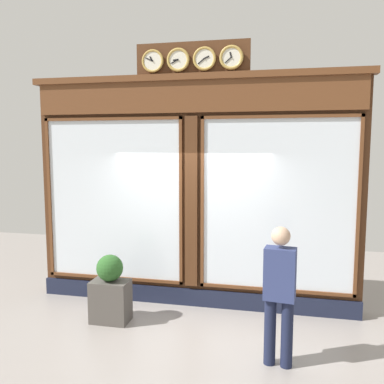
% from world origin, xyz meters
% --- Properties ---
extents(shop_facade, '(5.37, 0.42, 4.20)m').
position_xyz_m(shop_facade, '(-0.00, -0.13, 1.88)').
color(shop_facade, '#4C2B16').
rests_on(shop_facade, ground_plane).
extents(pedestrian, '(0.39, 0.26, 1.69)m').
position_xyz_m(pedestrian, '(-1.40, 1.58, 0.93)').
color(pedestrian, '#191E38').
rests_on(pedestrian, ground_plane).
extents(planter_box, '(0.56, 0.36, 0.63)m').
position_xyz_m(planter_box, '(1.05, 0.87, 0.31)').
color(planter_box, '#4C4742').
rests_on(planter_box, ground_plane).
extents(planter_shrub, '(0.39, 0.39, 0.39)m').
position_xyz_m(planter_shrub, '(1.05, 0.87, 0.82)').
color(planter_shrub, '#285623').
rests_on(planter_shrub, planter_box).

